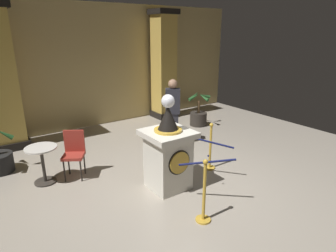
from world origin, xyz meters
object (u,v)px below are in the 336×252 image
(cafe_table, at_px, (42,160))
(potted_palm_right, at_px, (198,116))
(pedestal_clock, at_px, (168,153))
(bystander_guest, at_px, (173,111))
(stanchion_near, at_px, (204,200))
(stanchion_far, at_px, (210,153))
(cafe_chair_red, at_px, (74,150))

(cafe_table, bearing_deg, potted_palm_right, 12.04)
(potted_palm_right, distance_m, cafe_table, 4.96)
(potted_palm_right, bearing_deg, pedestal_clock, -139.22)
(pedestal_clock, relative_size, cafe_table, 2.41)
(potted_palm_right, distance_m, bystander_guest, 1.94)
(stanchion_near, distance_m, cafe_table, 3.20)
(stanchion_near, xyz_separation_m, bystander_guest, (1.50, 2.88, 0.55))
(stanchion_far, height_order, potted_palm_right, potted_palm_right)
(cafe_chair_red, bearing_deg, stanchion_near, -66.51)
(potted_palm_right, height_order, cafe_table, potted_palm_right)
(bystander_guest, xyz_separation_m, cafe_table, (-3.22, -0.18, -0.44))
(stanchion_far, bearing_deg, pedestal_clock, -174.16)
(stanchion_far, relative_size, cafe_table, 1.38)
(pedestal_clock, relative_size, stanchion_near, 1.71)
(bystander_guest, bearing_deg, pedestal_clock, -128.23)
(pedestal_clock, distance_m, cafe_chair_red, 1.94)
(bystander_guest, height_order, cafe_chair_red, bystander_guest)
(cafe_table, xyz_separation_m, cafe_chair_red, (0.59, -0.09, 0.10))
(stanchion_near, bearing_deg, cafe_table, 122.60)
(cafe_table, bearing_deg, stanchion_far, -24.73)
(potted_palm_right, xyz_separation_m, bystander_guest, (-1.63, -0.86, 0.62))
(pedestal_clock, distance_m, bystander_guest, 2.18)
(pedestal_clock, xyz_separation_m, cafe_table, (-1.88, 1.53, -0.22))
(pedestal_clock, xyz_separation_m, bystander_guest, (1.34, 1.71, 0.22))
(bystander_guest, height_order, cafe_table, bystander_guest)
(stanchion_near, relative_size, cafe_chair_red, 1.09)
(bystander_guest, bearing_deg, cafe_chair_red, -174.30)
(stanchion_far, bearing_deg, stanchion_near, -135.98)
(bystander_guest, xyz_separation_m, cafe_chair_red, (-2.63, -0.26, -0.34))
(stanchion_far, xyz_separation_m, bystander_guest, (0.16, 1.59, 0.56))
(potted_palm_right, relative_size, cafe_table, 1.46)
(stanchion_far, bearing_deg, potted_palm_right, 53.75)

